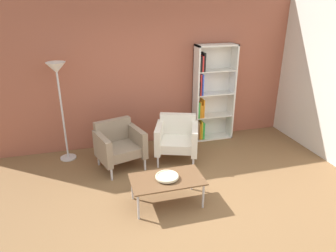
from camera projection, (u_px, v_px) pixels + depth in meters
ground_plane at (192, 213)px, 4.21m from camera, size 8.32×8.32×0.00m
brick_back_panel at (151, 69)px, 5.85m from camera, size 6.40×0.12×2.90m
bookshelf_tall at (210, 95)px, 6.15m from camera, size 0.80×0.30×1.90m
coffee_table_low at (167, 181)px, 4.27m from camera, size 1.00×0.56×0.40m
decorative_bowl at (167, 176)px, 4.24m from camera, size 0.32×0.32×0.05m
armchair_corner_red at (177, 138)px, 5.48m from camera, size 0.89×0.86×0.78m
armchair_near_window at (119, 144)px, 5.24m from camera, size 0.87×0.83×0.78m
floor_lamp_torchiere at (58, 80)px, 5.10m from camera, size 0.32×0.32×1.74m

